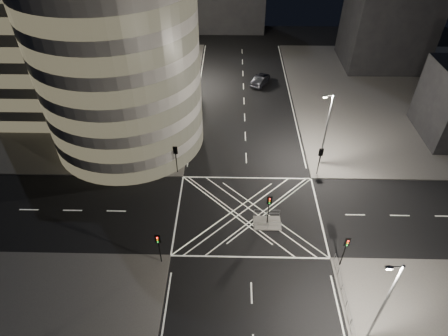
{
  "coord_description": "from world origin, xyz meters",
  "views": [
    {
      "loc": [
        -2.14,
        -29.02,
        31.1
      ],
      "look_at": [
        -2.84,
        4.3,
        3.0
      ],
      "focal_mm": 30.0,
      "sensor_mm": 36.0,
      "label": 1
    }
  ],
  "objects_px": {
    "traffic_signal_fr": "(320,157)",
    "traffic_signal_fl": "(176,155)",
    "traffic_signal_nl": "(158,244)",
    "traffic_signal_nr": "(346,247)",
    "street_lamp_left_near": "(174,114)",
    "central_island": "(267,223)",
    "street_lamp_right_near": "(384,303)",
    "sedan": "(260,80)",
    "street_lamp_right_far": "(326,128)",
    "street_lamp_left_far": "(187,55)",
    "traffic_signal_island": "(269,205)"
  },
  "relations": [
    {
      "from": "street_lamp_left_near",
      "to": "sedan",
      "type": "relative_size",
      "value": 1.92
    },
    {
      "from": "street_lamp_left_near",
      "to": "street_lamp_right_near",
      "type": "bearing_deg",
      "value": -54.03
    },
    {
      "from": "central_island",
      "to": "traffic_signal_fr",
      "type": "bearing_deg",
      "value": 50.67
    },
    {
      "from": "traffic_signal_nr",
      "to": "street_lamp_left_far",
      "type": "relative_size",
      "value": 0.4
    },
    {
      "from": "central_island",
      "to": "street_lamp_right_far",
      "type": "relative_size",
      "value": 0.3
    },
    {
      "from": "central_island",
      "to": "traffic_signal_fl",
      "type": "bearing_deg",
      "value": 142.46
    },
    {
      "from": "traffic_signal_fr",
      "to": "street_lamp_right_far",
      "type": "relative_size",
      "value": 0.4
    },
    {
      "from": "traffic_signal_nl",
      "to": "traffic_signal_nr",
      "type": "relative_size",
      "value": 1.0
    },
    {
      "from": "traffic_signal_fl",
      "to": "traffic_signal_nr",
      "type": "xyz_separation_m",
      "value": [
        17.6,
        -13.6,
        0.0
      ]
    },
    {
      "from": "traffic_signal_nl",
      "to": "traffic_signal_nr",
      "type": "xyz_separation_m",
      "value": [
        17.6,
        0.0,
        0.0
      ]
    },
    {
      "from": "traffic_signal_nl",
      "to": "street_lamp_right_near",
      "type": "relative_size",
      "value": 0.4
    },
    {
      "from": "street_lamp_right_far",
      "to": "traffic_signal_nr",
      "type": "bearing_deg",
      "value": -92.3
    },
    {
      "from": "traffic_signal_nl",
      "to": "traffic_signal_fl",
      "type": "bearing_deg",
      "value": 90.0
    },
    {
      "from": "street_lamp_right_near",
      "to": "traffic_signal_fl",
      "type": "bearing_deg",
      "value": 131.24
    },
    {
      "from": "traffic_signal_island",
      "to": "traffic_signal_fl",
      "type": "bearing_deg",
      "value": 142.46
    },
    {
      "from": "traffic_signal_fr",
      "to": "central_island",
      "type": "bearing_deg",
      "value": -129.33
    },
    {
      "from": "traffic_signal_fl",
      "to": "street_lamp_right_far",
      "type": "height_order",
      "value": "street_lamp_right_far"
    },
    {
      "from": "traffic_signal_island",
      "to": "street_lamp_right_near",
      "type": "bearing_deg",
      "value": -59.25
    },
    {
      "from": "traffic_signal_nl",
      "to": "sedan",
      "type": "height_order",
      "value": "traffic_signal_nl"
    },
    {
      "from": "traffic_signal_fr",
      "to": "street_lamp_left_near",
      "type": "distance_m",
      "value": 19.14
    },
    {
      "from": "street_lamp_left_far",
      "to": "street_lamp_right_near",
      "type": "xyz_separation_m",
      "value": [
        18.87,
        -44.0,
        0.0
      ]
    },
    {
      "from": "traffic_signal_nl",
      "to": "traffic_signal_nr",
      "type": "bearing_deg",
      "value": 0.0
    },
    {
      "from": "traffic_signal_fl",
      "to": "traffic_signal_nl",
      "type": "distance_m",
      "value": 13.6
    },
    {
      "from": "street_lamp_right_near",
      "to": "sedan",
      "type": "bearing_deg",
      "value": 98.25
    },
    {
      "from": "street_lamp_left_far",
      "to": "street_lamp_right_near",
      "type": "distance_m",
      "value": 47.88
    },
    {
      "from": "central_island",
      "to": "street_lamp_right_far",
      "type": "bearing_deg",
      "value": 54.7
    },
    {
      "from": "traffic_signal_fr",
      "to": "sedan",
      "type": "distance_m",
      "value": 24.82
    },
    {
      "from": "traffic_signal_fr",
      "to": "sedan",
      "type": "relative_size",
      "value": 0.77
    },
    {
      "from": "traffic_signal_fl",
      "to": "street_lamp_left_near",
      "type": "xyz_separation_m",
      "value": [
        -0.64,
        5.2,
        2.63
      ]
    },
    {
      "from": "traffic_signal_fr",
      "to": "street_lamp_left_far",
      "type": "xyz_separation_m",
      "value": [
        -18.24,
        23.2,
        2.63
      ]
    },
    {
      "from": "traffic_signal_fl",
      "to": "sedan",
      "type": "height_order",
      "value": "traffic_signal_fl"
    },
    {
      "from": "traffic_signal_nl",
      "to": "traffic_signal_island",
      "type": "xyz_separation_m",
      "value": [
        10.8,
        5.3,
        0.0
      ]
    },
    {
      "from": "traffic_signal_nl",
      "to": "street_lamp_left_near",
      "type": "height_order",
      "value": "street_lamp_left_near"
    },
    {
      "from": "traffic_signal_fl",
      "to": "traffic_signal_nl",
      "type": "relative_size",
      "value": 1.0
    },
    {
      "from": "traffic_signal_nr",
      "to": "sedan",
      "type": "height_order",
      "value": "traffic_signal_nr"
    },
    {
      "from": "traffic_signal_fl",
      "to": "traffic_signal_nr",
      "type": "relative_size",
      "value": 1.0
    },
    {
      "from": "traffic_signal_fr",
      "to": "traffic_signal_fl",
      "type": "bearing_deg",
      "value": 180.0
    },
    {
      "from": "street_lamp_right_far",
      "to": "street_lamp_left_near",
      "type": "bearing_deg",
      "value": 170.97
    },
    {
      "from": "traffic_signal_fl",
      "to": "street_lamp_right_far",
      "type": "xyz_separation_m",
      "value": [
        18.24,
        2.2,
        2.63
      ]
    },
    {
      "from": "street_lamp_left_far",
      "to": "street_lamp_left_near",
      "type": "bearing_deg",
      "value": -90.0
    },
    {
      "from": "traffic_signal_fr",
      "to": "street_lamp_left_near",
      "type": "relative_size",
      "value": 0.4
    },
    {
      "from": "traffic_signal_nr",
      "to": "sedan",
      "type": "relative_size",
      "value": 0.77
    },
    {
      "from": "street_lamp_right_far",
      "to": "traffic_signal_fr",
      "type": "bearing_deg",
      "value": -106.11
    },
    {
      "from": "sedan",
      "to": "traffic_signal_nr",
      "type": "bearing_deg",
      "value": 123.37
    },
    {
      "from": "traffic_signal_fr",
      "to": "street_lamp_right_near",
      "type": "bearing_deg",
      "value": -88.25
    },
    {
      "from": "traffic_signal_nr",
      "to": "traffic_signal_island",
      "type": "relative_size",
      "value": 1.0
    },
    {
      "from": "central_island",
      "to": "street_lamp_left_far",
      "type": "xyz_separation_m",
      "value": [
        -11.44,
        31.5,
        5.47
      ]
    },
    {
      "from": "traffic_signal_fr",
      "to": "traffic_signal_nr",
      "type": "height_order",
      "value": "same"
    },
    {
      "from": "traffic_signal_fr",
      "to": "street_lamp_right_near",
      "type": "distance_m",
      "value": 20.97
    },
    {
      "from": "sedan",
      "to": "street_lamp_right_far",
      "type": "bearing_deg",
      "value": 131.09
    }
  ]
}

